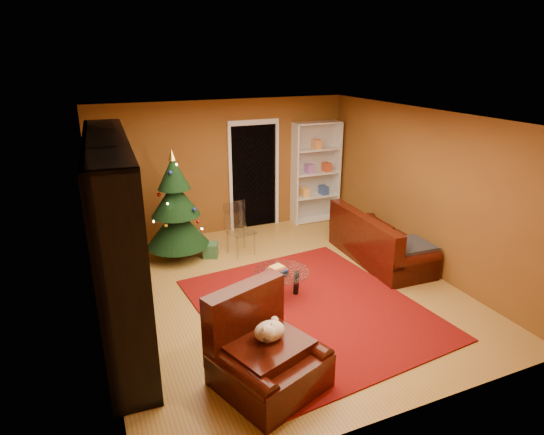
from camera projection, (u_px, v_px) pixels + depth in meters
name	position (u px, v px, depth m)	size (l,w,h in m)	color
floor	(282.00, 292.00, 6.91)	(5.00, 5.50, 0.05)	olive
ceiling	(284.00, 115.00, 6.01)	(5.00, 5.50, 0.05)	silver
wall_back	(224.00, 168.00, 8.87)	(5.00, 0.05, 2.60)	brown
wall_left	(95.00, 236.00, 5.53)	(0.05, 5.50, 2.60)	brown
wall_right	(424.00, 190.00, 7.39)	(0.05, 5.50, 2.60)	brown
doorway	(254.00, 177.00, 9.13)	(1.06, 0.60, 2.16)	black
rug	(310.00, 308.00, 6.42)	(2.85, 3.33, 0.02)	maroon
media_unit	(117.00, 239.00, 5.57)	(0.50, 3.26, 2.50)	black
christmas_tree	(176.00, 207.00, 7.73)	(1.08, 1.08, 1.93)	black
gift_box_green	(211.00, 250.00, 8.02)	(0.25, 0.25, 0.25)	#255532
gift_box_red	(172.00, 246.00, 8.27)	(0.20, 0.20, 0.20)	#A61418
white_bookshelf	(316.00, 173.00, 9.48)	(1.00, 0.36, 2.16)	white
armchair	(269.00, 352.00, 4.79)	(1.10, 1.10, 0.86)	black
dog	(269.00, 331.00, 4.78)	(0.40, 0.30, 0.28)	beige
sofa	(381.00, 236.00, 7.80)	(2.03, 0.91, 0.87)	black
coffee_table	(281.00, 284.00, 6.65)	(0.83, 0.83, 0.52)	gray
acrylic_chair	(241.00, 232.00, 8.06)	(0.43, 0.47, 0.84)	#66605B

